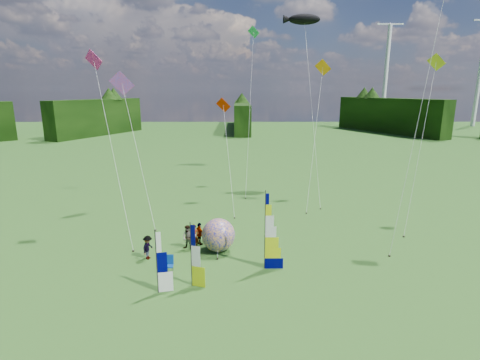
{
  "coord_description": "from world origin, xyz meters",
  "views": [
    {
      "loc": [
        -1.13,
        -18.57,
        11.02
      ],
      "look_at": [
        -1.0,
        4.0,
        5.5
      ],
      "focal_mm": 28.0,
      "sensor_mm": 36.0,
      "label": 1
    }
  ],
  "objects_px": {
    "spectator_d": "(200,234)",
    "kite_whale": "(312,97)",
    "spectator_b": "(188,238)",
    "feather_banner_main": "(265,232)",
    "camp_chair": "(169,265)",
    "spectator_a": "(195,237)",
    "spectator_c": "(148,247)",
    "side_banner_left": "(191,256)",
    "bol_inflatable": "(218,235)",
    "side_banner_far": "(157,263)"
  },
  "relations": [
    {
      "from": "spectator_a",
      "to": "spectator_b",
      "type": "relative_size",
      "value": 1.02
    },
    {
      "from": "kite_whale",
      "to": "spectator_d",
      "type": "bearing_deg",
      "value": -151.29
    },
    {
      "from": "feather_banner_main",
      "to": "side_banner_left",
      "type": "xyz_separation_m",
      "value": [
        -4.3,
        -2.05,
        -0.6
      ]
    },
    {
      "from": "spectator_b",
      "to": "kite_whale",
      "type": "relative_size",
      "value": 0.09
    },
    {
      "from": "side_banner_far",
      "to": "spectator_b",
      "type": "bearing_deg",
      "value": 69.13
    },
    {
      "from": "camp_chair",
      "to": "kite_whale",
      "type": "xyz_separation_m",
      "value": [
        11.89,
        18.28,
        9.68
      ]
    },
    {
      "from": "spectator_d",
      "to": "kite_whale",
      "type": "height_order",
      "value": "kite_whale"
    },
    {
      "from": "side_banner_far",
      "to": "feather_banner_main",
      "type": "bearing_deg",
      "value": 12.98
    },
    {
      "from": "spectator_d",
      "to": "camp_chair",
      "type": "xyz_separation_m",
      "value": [
        -1.48,
        -4.26,
        -0.29
      ]
    },
    {
      "from": "side_banner_left",
      "to": "bol_inflatable",
      "type": "distance_m",
      "value": 5.01
    },
    {
      "from": "side_banner_far",
      "to": "camp_chair",
      "type": "height_order",
      "value": "side_banner_far"
    },
    {
      "from": "spectator_b",
      "to": "spectator_c",
      "type": "bearing_deg",
      "value": -122.3
    },
    {
      "from": "spectator_a",
      "to": "camp_chair",
      "type": "distance_m",
      "value": 3.74
    },
    {
      "from": "spectator_b",
      "to": "feather_banner_main",
      "type": "bearing_deg",
      "value": -3.59
    },
    {
      "from": "spectator_a",
      "to": "kite_whale",
      "type": "xyz_separation_m",
      "value": [
        10.68,
        14.77,
        9.32
      ]
    },
    {
      "from": "camp_chair",
      "to": "feather_banner_main",
      "type": "bearing_deg",
      "value": 1.72
    },
    {
      "from": "bol_inflatable",
      "to": "spectator_a",
      "type": "xyz_separation_m",
      "value": [
        -1.69,
        0.28,
        -0.26
      ]
    },
    {
      "from": "spectator_b",
      "to": "camp_chair",
      "type": "xyz_separation_m",
      "value": [
        -0.76,
        -3.46,
        -0.34
      ]
    },
    {
      "from": "spectator_c",
      "to": "spectator_d",
      "type": "relative_size",
      "value": 0.97
    },
    {
      "from": "spectator_a",
      "to": "spectator_b",
      "type": "xyz_separation_m",
      "value": [
        -0.46,
        -0.06,
        -0.02
      ]
    },
    {
      "from": "feather_banner_main",
      "to": "kite_whale",
      "type": "xyz_separation_m",
      "value": [
        5.97,
        17.78,
        7.75
      ]
    },
    {
      "from": "spectator_a",
      "to": "spectator_b",
      "type": "distance_m",
      "value": 0.46
    },
    {
      "from": "side_banner_left",
      "to": "side_banner_far",
      "type": "height_order",
      "value": "side_banner_left"
    },
    {
      "from": "feather_banner_main",
      "to": "spectator_a",
      "type": "relative_size",
      "value": 2.73
    },
    {
      "from": "spectator_d",
      "to": "camp_chair",
      "type": "distance_m",
      "value": 4.52
    },
    {
      "from": "camp_chair",
      "to": "kite_whale",
      "type": "relative_size",
      "value": 0.05
    },
    {
      "from": "side_banner_left",
      "to": "spectator_d",
      "type": "height_order",
      "value": "side_banner_left"
    },
    {
      "from": "spectator_d",
      "to": "bol_inflatable",
      "type": "bearing_deg",
      "value": -163.55
    },
    {
      "from": "side_banner_left",
      "to": "kite_whale",
      "type": "height_order",
      "value": "kite_whale"
    },
    {
      "from": "feather_banner_main",
      "to": "side_banner_far",
      "type": "relative_size",
      "value": 1.38
    },
    {
      "from": "bol_inflatable",
      "to": "spectator_b",
      "type": "distance_m",
      "value": 2.17
    },
    {
      "from": "feather_banner_main",
      "to": "spectator_b",
      "type": "relative_size",
      "value": 2.79
    },
    {
      "from": "bol_inflatable",
      "to": "spectator_b",
      "type": "bearing_deg",
      "value": 174.08
    },
    {
      "from": "side_banner_left",
      "to": "camp_chair",
      "type": "xyz_separation_m",
      "value": [
        -1.62,
        1.55,
        -1.32
      ]
    },
    {
      "from": "bol_inflatable",
      "to": "spectator_c",
      "type": "bearing_deg",
      "value": -164.41
    },
    {
      "from": "bol_inflatable",
      "to": "spectator_c",
      "type": "height_order",
      "value": "bol_inflatable"
    },
    {
      "from": "kite_whale",
      "to": "spectator_b",
      "type": "bearing_deg",
      "value": -151.62
    },
    {
      "from": "camp_chair",
      "to": "spectator_c",
      "type": "bearing_deg",
      "value": 127.99
    },
    {
      "from": "spectator_b",
      "to": "spectator_c",
      "type": "distance_m",
      "value": 2.89
    },
    {
      "from": "side_banner_left",
      "to": "camp_chair",
      "type": "relative_size",
      "value": 3.44
    },
    {
      "from": "side_banner_left",
      "to": "spectator_c",
      "type": "distance_m",
      "value": 4.94
    },
    {
      "from": "side_banner_far",
      "to": "spectator_c",
      "type": "distance_m",
      "value": 4.62
    },
    {
      "from": "feather_banner_main",
      "to": "spectator_c",
      "type": "distance_m",
      "value": 7.93
    },
    {
      "from": "bol_inflatable",
      "to": "camp_chair",
      "type": "xyz_separation_m",
      "value": [
        -2.9,
        -3.24,
        -0.62
      ]
    },
    {
      "from": "camp_chair",
      "to": "kite_whale",
      "type": "distance_m",
      "value": 23.86
    },
    {
      "from": "feather_banner_main",
      "to": "spectator_d",
      "type": "relative_size",
      "value": 2.95
    },
    {
      "from": "spectator_b",
      "to": "kite_whale",
      "type": "distance_m",
      "value": 20.76
    },
    {
      "from": "spectator_b",
      "to": "camp_chair",
      "type": "bearing_deg",
      "value": -76.14
    },
    {
      "from": "feather_banner_main",
      "to": "bol_inflatable",
      "type": "distance_m",
      "value": 4.28
    },
    {
      "from": "feather_banner_main",
      "to": "camp_chair",
      "type": "distance_m",
      "value": 6.25
    }
  ]
}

